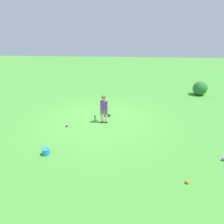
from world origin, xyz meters
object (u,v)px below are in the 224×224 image
Objects in this scene: play_ball_far_left at (67,126)px; play_ball_near_batter at (187,182)px; toy_bucket at (46,151)px; batting_tee at (107,114)px; child_batter at (104,106)px; play_ball_by_bucket at (223,159)px.

play_ball_near_batter is at bearing 54.04° from play_ball_far_left.
toy_bucket reaches higher than play_ball_near_batter.
play_ball_far_left is 0.15× the size of batting_tee.
play_ball_by_bucket is (2.14, 3.50, -0.61)m from child_batter.
play_ball_by_bucket is at bearing 71.06° from play_ball_far_left.
toy_bucket is (2.89, -1.43, -0.01)m from batting_tee.
play_ball_near_batter is at bearing 31.08° from batting_tee.
play_ball_far_left is (-2.63, -3.63, 0.00)m from play_ball_near_batter.
batting_tee is at bearing 175.10° from child_batter.
play_ball_near_batter is at bearing 36.53° from child_batter.
child_batter is 12.34× the size of play_ball_by_bucket.
child_batter reaches higher than play_ball_far_left.
toy_bucket is at bearing -102.97° from play_ball_near_batter.
batting_tee reaches higher than play_ball_far_left.
play_ball_by_bucket is at bearing 58.56° from child_batter.
play_ball_far_left is at bearing -50.89° from batting_tee.
play_ball_by_bucket is at bearing 51.27° from batting_tee.
play_ball_near_batter and play_ball_by_bucket have the same top height.
batting_tee reaches higher than play_ball_by_bucket.
play_ball_far_left is at bearing 177.92° from toy_bucket.
play_ball_near_batter is 0.14× the size of batting_tee.
play_ball_far_left reaches higher than play_ball_near_batter.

